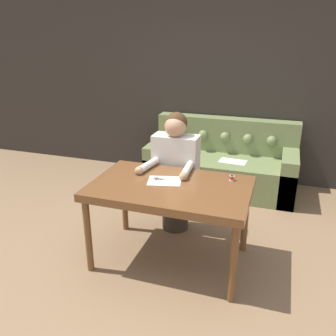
{
  "coord_description": "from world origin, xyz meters",
  "views": [
    {
      "loc": [
        0.92,
        -2.59,
        2.0
      ],
      "look_at": [
        -0.01,
        0.21,
        0.86
      ],
      "focal_mm": 38.0,
      "sensor_mm": 36.0,
      "label": 1
    }
  ],
  "objects_px": {
    "couch": "(222,165)",
    "person": "(175,171)",
    "scissors": "(161,179)",
    "dining_table": "(170,193)",
    "thread_spool": "(232,178)"
  },
  "relations": [
    {
      "from": "dining_table",
      "to": "person",
      "type": "relative_size",
      "value": 1.08
    },
    {
      "from": "couch",
      "to": "person",
      "type": "xyz_separation_m",
      "value": [
        -0.27,
        -1.25,
        0.34
      ]
    },
    {
      "from": "couch",
      "to": "thread_spool",
      "type": "distance_m",
      "value": 1.66
    },
    {
      "from": "couch",
      "to": "person",
      "type": "relative_size",
      "value": 1.51
    },
    {
      "from": "couch",
      "to": "dining_table",
      "type": "bearing_deg",
      "value": -94.43
    },
    {
      "from": "scissors",
      "to": "thread_spool",
      "type": "xyz_separation_m",
      "value": [
        0.6,
        0.18,
        0.02
      ]
    },
    {
      "from": "person",
      "to": "scissors",
      "type": "bearing_deg",
      "value": -87.87
    },
    {
      "from": "person",
      "to": "thread_spool",
      "type": "height_order",
      "value": "person"
    },
    {
      "from": "person",
      "to": "scissors",
      "type": "height_order",
      "value": "person"
    },
    {
      "from": "dining_table",
      "to": "couch",
      "type": "bearing_deg",
      "value": 85.57
    },
    {
      "from": "person",
      "to": "scissors",
      "type": "relative_size",
      "value": 5.26
    },
    {
      "from": "dining_table",
      "to": "couch",
      "type": "height_order",
      "value": "couch"
    },
    {
      "from": "couch",
      "to": "scissors",
      "type": "bearing_deg",
      "value": -98.27
    },
    {
      "from": "person",
      "to": "scissors",
      "type": "xyz_separation_m",
      "value": [
        0.02,
        -0.48,
        0.1
      ]
    },
    {
      "from": "couch",
      "to": "scissors",
      "type": "xyz_separation_m",
      "value": [
        -0.25,
        -1.73,
        0.45
      ]
    }
  ]
}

